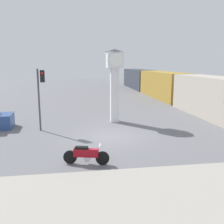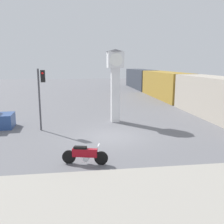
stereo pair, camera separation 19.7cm
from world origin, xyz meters
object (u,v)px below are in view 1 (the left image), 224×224
Objects in this scene: motorcycle at (86,155)px; freight_train at (163,85)px; clock_tower at (115,75)px; traffic_light at (41,88)px.

freight_train is (11.34, 21.09, 1.25)m from motorcycle.
clock_tower reaches higher than traffic_light.
motorcycle is 0.05× the size of freight_train.
traffic_light reaches higher than freight_train.
freight_train reaches higher than motorcycle.
traffic_light is (-13.99, -14.77, 1.18)m from freight_train.
freight_train is at bearing 75.37° from motorcycle.
traffic_light is (-5.29, -1.87, -0.80)m from clock_tower.
freight_train is 9.33× the size of traffic_light.
motorcycle is at bearing -118.26° from freight_train.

